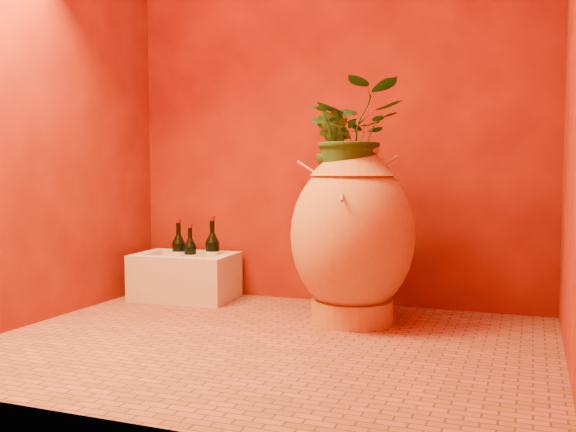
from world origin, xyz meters
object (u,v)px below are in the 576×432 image
at_px(amphora, 353,235).
at_px(wine_bottle_c, 179,254).
at_px(wall_tap, 354,166).
at_px(wine_bottle_a, 212,254).
at_px(wine_bottle_b, 190,257).
at_px(stone_basin, 185,277).

bearing_deg(amphora, wine_bottle_c, 167.79).
bearing_deg(wall_tap, amphora, -75.56).
xyz_separation_m(wine_bottle_a, wine_bottle_b, (-0.12, -0.05, -0.02)).
xyz_separation_m(wine_bottle_a, wine_bottle_c, (-0.22, -0.02, -0.01)).
height_order(amphora, wine_bottle_b, amphora).
distance_m(amphora, wine_bottle_c, 1.20).
bearing_deg(amphora, stone_basin, 168.36).
xyz_separation_m(stone_basin, wine_bottle_c, (-0.06, 0.02, 0.14)).
bearing_deg(wine_bottle_b, wine_bottle_c, 161.36).
xyz_separation_m(wine_bottle_b, wall_tap, (0.96, 0.17, 0.54)).
bearing_deg(amphora, wine_bottle_a, 164.03).
bearing_deg(wall_tap, wine_bottle_c, -172.57).
xyz_separation_m(stone_basin, wine_bottle_a, (0.16, 0.04, 0.15)).
xyz_separation_m(stone_basin, wine_bottle_b, (0.04, -0.01, 0.13)).
xyz_separation_m(stone_basin, wall_tap, (1.00, 0.16, 0.67)).
distance_m(wine_bottle_c, wall_tap, 1.20).
height_order(amphora, wine_bottle_a, amphora).
xyz_separation_m(wine_bottle_b, wine_bottle_c, (-0.10, 0.03, 0.01)).
xyz_separation_m(amphora, wall_tap, (-0.10, 0.39, 0.35)).
relative_size(amphora, wine_bottle_c, 2.71).
bearing_deg(wine_bottle_c, wine_bottle_b, -18.64).
bearing_deg(wine_bottle_c, amphora, -12.21).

